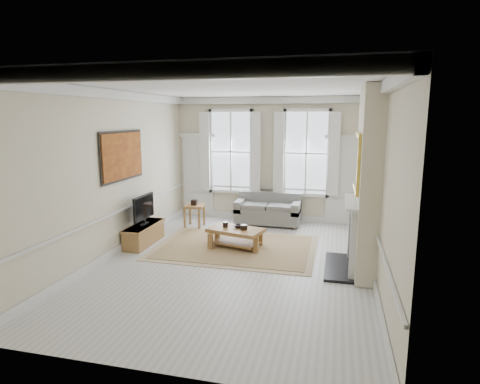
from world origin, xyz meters
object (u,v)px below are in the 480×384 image
(sofa, at_px, (268,211))
(coffee_table, at_px, (236,232))
(tv_stand, at_px, (144,234))
(side_table, at_px, (194,209))

(sofa, distance_m, coffee_table, 2.22)
(sofa, distance_m, tv_stand, 3.45)
(coffee_table, relative_size, tv_stand, 1.02)
(tv_stand, bearing_deg, sofa, 44.76)
(sofa, distance_m, side_table, 2.00)
(coffee_table, distance_m, tv_stand, 2.12)
(sofa, xyz_separation_m, tv_stand, (-2.45, -2.43, -0.12))
(sofa, height_order, side_table, sofa)
(coffee_table, bearing_deg, side_table, 150.59)
(side_table, height_order, coffee_table, side_table)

